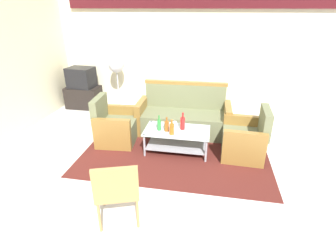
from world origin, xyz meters
TOP-DOWN VIEW (x-y plane):
  - ground_plane at (0.00, 0.00)m, footprint 14.00×14.00m
  - wall_back at (0.00, 3.05)m, footprint 6.52×0.19m
  - rug at (-0.06, 0.89)m, footprint 3.14×2.23m
  - couch at (-0.03, 1.61)m, footprint 1.81×0.77m
  - armchair_left at (-1.22, 1.01)m, footprint 0.75×0.81m
  - armchair_right at (1.09, 0.91)m, footprint 0.72×0.78m
  - coffee_table at (-0.05, 0.83)m, footprint 1.10×0.60m
  - bottle_red at (0.04, 0.89)m, footprint 0.08×0.08m
  - bottle_brown at (-0.21, 0.78)m, footprint 0.08×0.08m
  - bottle_orange at (-0.11, 0.67)m, footprint 0.08×0.08m
  - bottle_green at (-0.34, 0.79)m, footprint 0.06×0.06m
  - cup at (-0.11, 0.95)m, footprint 0.08×0.08m
  - tv_stand at (-2.64, 2.55)m, footprint 0.80×0.50m
  - television at (-2.64, 2.55)m, footprint 0.64×0.50m
  - pedestal_fan at (-1.74, 2.60)m, footprint 0.36×0.36m
  - wicker_chair at (-0.48, -0.86)m, footprint 0.61×0.61m

SIDE VIEW (x-z plane):
  - ground_plane at x=0.00m, z-range 0.00..0.00m
  - rug at x=-0.06m, z-range 0.00..0.01m
  - tv_stand at x=-2.64m, z-range 0.00..0.52m
  - coffee_table at x=-0.05m, z-range 0.07..0.47m
  - armchair_left at x=-1.22m, z-range -0.14..0.71m
  - armchair_right at x=1.09m, z-range -0.14..0.71m
  - couch at x=-0.03m, z-range -0.16..0.80m
  - cup at x=-0.11m, z-range 0.41..0.51m
  - wicker_chair at x=-0.48m, z-range 0.07..0.91m
  - bottle_brown at x=-0.21m, z-range 0.38..0.63m
  - bottle_orange at x=-0.11m, z-range 0.38..0.64m
  - bottle_green at x=-0.34m, z-range 0.38..0.64m
  - bottle_red at x=0.04m, z-range 0.37..0.68m
  - television at x=-2.64m, z-range 0.52..1.00m
  - pedestal_fan at x=-1.74m, z-range 0.38..1.65m
  - wall_back at x=0.00m, z-range 0.08..2.88m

